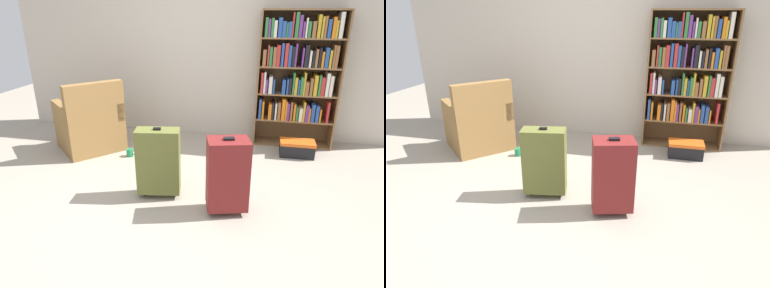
# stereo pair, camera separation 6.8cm
# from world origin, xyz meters

# --- Properties ---
(ground_plane) EXTENTS (9.50, 9.50, 0.00)m
(ground_plane) POSITION_xyz_m (0.00, 0.00, 0.00)
(ground_plane) COLOR #9E9384
(back_wall) EXTENTS (5.43, 0.10, 2.60)m
(back_wall) POSITION_xyz_m (0.00, 2.18, 1.30)
(back_wall) COLOR beige
(back_wall) RESTS_ON ground
(bookshelf) EXTENTS (1.00, 0.32, 1.69)m
(bookshelf) POSITION_xyz_m (1.22, 1.95, 0.94)
(bookshelf) COLOR brown
(bookshelf) RESTS_ON ground
(armchair) EXTENTS (0.99, 0.99, 0.90)m
(armchair) POSITION_xyz_m (-1.29, 1.23, 0.32)
(armchair) COLOR olive
(armchair) RESTS_ON ground
(mug) EXTENTS (0.12, 0.08, 0.10)m
(mug) POSITION_xyz_m (-0.73, 1.10, 0.05)
(mug) COLOR #1E7F4C
(mug) RESTS_ON ground
(storage_box) EXTENTS (0.41, 0.24, 0.19)m
(storage_box) POSITION_xyz_m (1.28, 1.55, 0.10)
(storage_box) COLOR black
(storage_box) RESTS_ON ground
(suitcase_dark_red) EXTENTS (0.40, 0.33, 0.70)m
(suitcase_dark_red) POSITION_xyz_m (0.57, 0.14, 0.37)
(suitcase_dark_red) COLOR maroon
(suitcase_dark_red) RESTS_ON ground
(suitcase_olive) EXTENTS (0.42, 0.25, 0.69)m
(suitcase_olive) POSITION_xyz_m (-0.09, 0.28, 0.36)
(suitcase_olive) COLOR brown
(suitcase_olive) RESTS_ON ground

